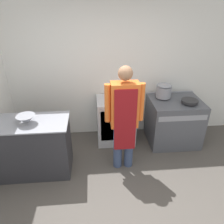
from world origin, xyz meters
The scene contains 9 objects.
ground_plane centered at (0.00, 0.00, 0.00)m, with size 14.00×14.00×0.00m, color #4C4742.
wall_back centered at (0.00, 2.13, 1.35)m, with size 8.00×0.05×2.70m.
prep_counter centered at (-1.18, 1.02, 0.46)m, with size 1.12×0.63×0.91m.
stove centered at (1.27, 1.66, 0.43)m, with size 0.93×0.79×0.89m.
fridge_unit centered at (0.18, 1.78, 0.44)m, with size 0.71×0.59×0.87m.
person_cook centered at (0.22, 0.99, 0.97)m, with size 0.59×0.24×1.73m.
mixing_bowl centered at (-1.22, 0.98, 0.98)m, with size 0.27×0.27×0.13m.
stock_pot centered at (1.06, 1.80, 1.02)m, with size 0.28×0.28×0.25m.
saute_pan centered at (1.46, 1.52, 0.91)m, with size 0.30×0.30×0.05m.
Camera 1 is at (-0.22, -1.85, 2.53)m, focal length 35.00 mm.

